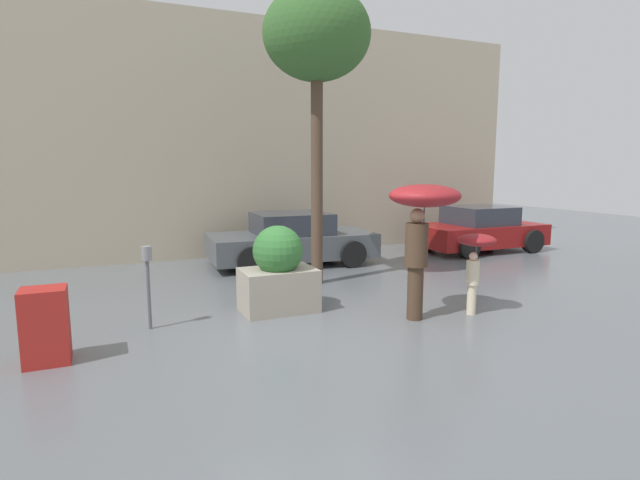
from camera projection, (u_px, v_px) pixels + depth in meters
ground_plane at (309, 334)px, 6.88m from camera, size 40.00×40.00×0.00m
building_facade at (209, 138)px, 12.34m from camera, size 18.00×0.30×6.00m
planter_box at (278, 272)px, 7.93m from camera, size 1.17×0.80×1.38m
person_adult at (422, 212)px, 7.41m from camera, size 1.06×1.06×2.04m
person_child at (475, 252)px, 7.73m from camera, size 0.59×0.59×1.26m
parked_car_near at (292, 240)px, 11.78m from camera, size 3.90×2.13×1.22m
parked_car_far at (479, 230)px, 13.66m from camera, size 3.48×2.00×1.22m
street_tree at (317, 38)px, 9.22m from camera, size 2.01×2.01×5.57m
parking_meter at (147, 270)px, 7.00m from camera, size 0.14×0.14×1.20m
newspaper_box at (45, 326)px, 5.83m from camera, size 0.50×0.44×0.90m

